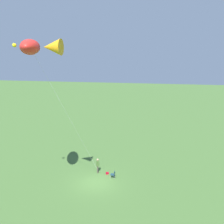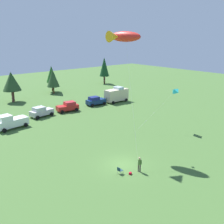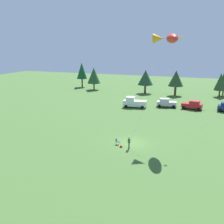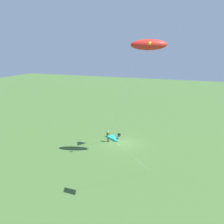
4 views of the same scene
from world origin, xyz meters
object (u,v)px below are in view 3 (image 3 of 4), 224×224
(truck_white_pickup, at_px, (134,102))
(car_red_sedan, at_px, (193,105))
(person_kite_flyer, at_px, (129,142))
(backpack_on_grass, at_px, (121,146))
(kite_large_fish, at_px, (169,38))
(car_silver_compact, at_px, (166,103))
(folding_chair, at_px, (117,141))

(truck_white_pickup, bearing_deg, car_red_sedan, -173.81)
(person_kite_flyer, distance_m, backpack_on_grass, 1.50)
(car_red_sedan, bearing_deg, truck_white_pickup, -160.09)
(truck_white_pickup, xyz_separation_m, kite_large_fish, (9.16, -16.32, 13.18))
(car_silver_compact, bearing_deg, folding_chair, 76.24)
(person_kite_flyer, height_order, car_silver_compact, car_silver_compact)
(car_red_sedan, distance_m, kite_large_fish, 23.36)
(truck_white_pickup, distance_m, kite_large_fish, 22.88)
(person_kite_flyer, bearing_deg, kite_large_fish, 54.28)
(backpack_on_grass, height_order, car_red_sedan, car_red_sedan)
(backpack_on_grass, distance_m, car_silver_compact, 25.74)
(folding_chair, relative_size, car_red_sedan, 0.19)
(backpack_on_grass, xyz_separation_m, kite_large_fish, (4.66, 6.56, 14.17))
(folding_chair, relative_size, car_silver_compact, 0.19)
(car_silver_compact, distance_m, car_red_sedan, 5.61)
(kite_large_fish, bearing_deg, car_silver_compact, 97.71)
(kite_large_fish, bearing_deg, truck_white_pickup, 119.31)
(truck_white_pickup, bearing_deg, folding_chair, 93.41)
(backpack_on_grass, xyz_separation_m, truck_white_pickup, (-4.50, 22.88, 0.99))
(car_silver_compact, relative_size, car_red_sedan, 1.00)
(person_kite_flyer, distance_m, folding_chair, 2.31)
(folding_chair, height_order, car_silver_compact, car_silver_compact)
(backpack_on_grass, bearing_deg, folding_chair, 137.02)
(person_kite_flyer, bearing_deg, backpack_on_grass, 161.69)
(backpack_on_grass, relative_size, truck_white_pickup, 0.06)
(truck_white_pickup, height_order, kite_large_fish, kite_large_fish)
(person_kite_flyer, bearing_deg, car_silver_compact, 79.58)
(person_kite_flyer, xyz_separation_m, folding_chair, (-2.02, 0.99, -0.53))
(person_kite_flyer, xyz_separation_m, backpack_on_grass, (-1.17, 0.20, -0.91))
(person_kite_flyer, xyz_separation_m, car_red_sedan, (6.51, 25.71, -0.07))
(person_kite_flyer, height_order, kite_large_fish, kite_large_fish)
(folding_chair, height_order, truck_white_pickup, truck_white_pickup)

